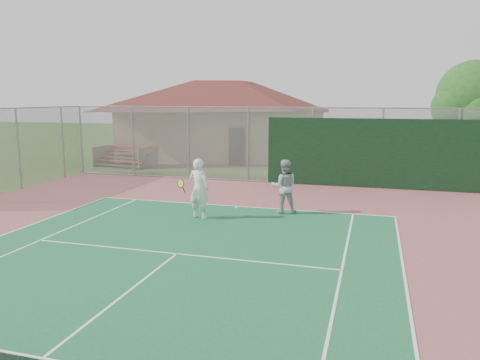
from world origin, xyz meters
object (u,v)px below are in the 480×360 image
object	(u,v)px
clubhouse	(225,111)
player_white_front	(199,189)
bleachers	(125,156)
player_grey_back	(284,187)
tree	(475,99)

from	to	relation	value
clubhouse	player_white_front	bearing A→B (deg)	-85.24
bleachers	player_grey_back	distance (m)	13.93
bleachers	clubhouse	bearing A→B (deg)	66.27
clubhouse	tree	xyz separation A→B (m)	(14.54, -4.35, 0.85)
clubhouse	player_white_front	distance (m)	17.04
player_white_front	player_grey_back	world-z (taller)	player_white_front
clubhouse	player_grey_back	xyz separation A→B (m)	(6.92, -14.84, -2.11)
clubhouse	tree	size ratio (longest dim) A/B	2.58
tree	clubhouse	bearing A→B (deg)	163.35
player_grey_back	clubhouse	bearing A→B (deg)	-80.17
player_grey_back	bleachers	bearing A→B (deg)	-53.07
tree	player_grey_back	size ratio (longest dim) A/B	3.19
bleachers	player_grey_back	xyz separation A→B (m)	(10.99, -8.55, 0.32)
clubhouse	player_grey_back	distance (m)	16.51
player_grey_back	tree	bearing A→B (deg)	-141.17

